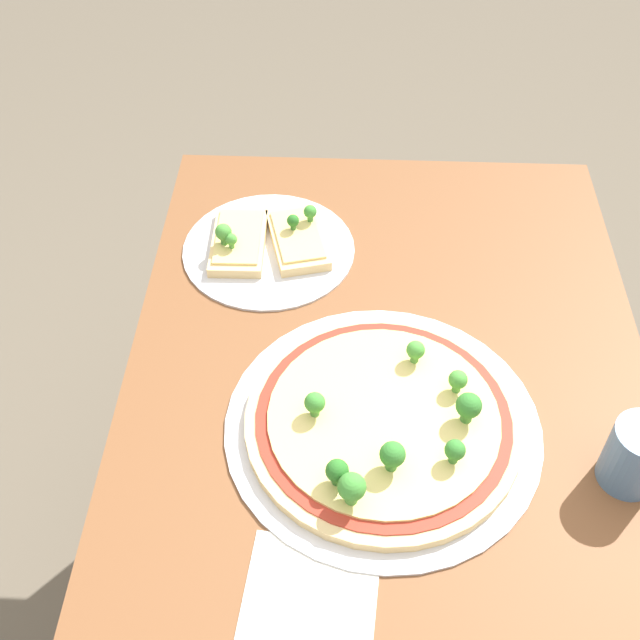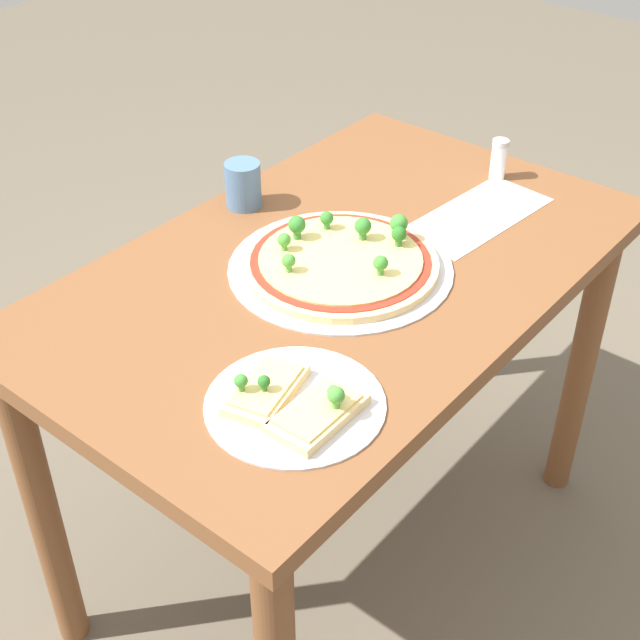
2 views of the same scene
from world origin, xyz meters
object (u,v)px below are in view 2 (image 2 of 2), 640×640
Objects in this scene: drinking_cup at (243,185)px; condiment_shaker at (499,159)px; pizza_tray_slice at (294,402)px; dining_table at (340,320)px; pizza_tray_whole at (341,262)px.

condiment_shaker is at bearing -38.10° from drinking_cup.
drinking_cup is 0.53m from condiment_shaker.
pizza_tray_slice is 0.61m from drinking_cup.
pizza_tray_slice is 3.10× the size of condiment_shaker.
pizza_tray_slice reaches higher than dining_table.
drinking_cup reaches higher than pizza_tray_slice.
pizza_tray_slice is at bearing -130.01° from drinking_cup.
condiment_shaker is (0.80, 0.14, 0.03)m from pizza_tray_slice.
drinking_cup reaches higher than pizza_tray_whole.
dining_table is 4.35× the size of pizza_tray_slice.
pizza_tray_whole reaches higher than dining_table.
condiment_shaker is (0.47, -0.05, 0.16)m from dining_table.
pizza_tray_whole is at bearing -137.74° from dining_table.
pizza_tray_whole is 4.67× the size of condiment_shaker.
pizza_tray_slice is 0.82m from condiment_shaker.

